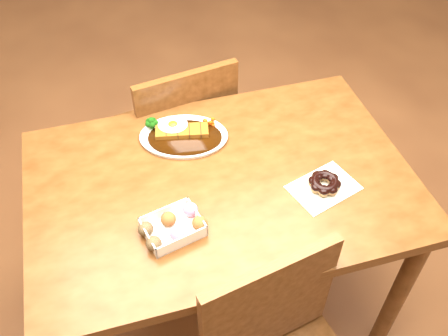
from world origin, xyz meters
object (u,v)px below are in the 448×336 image
object	(u,v)px
katsu_curry_plate	(182,134)
table	(221,200)
pon_de_ring	(324,183)
chair_far	(180,135)
donut_box	(173,227)

from	to	relation	value
katsu_curry_plate	table	bearing A→B (deg)	-71.76
katsu_curry_plate	pon_de_ring	world-z (taller)	katsu_curry_plate
table	katsu_curry_plate	world-z (taller)	katsu_curry_plate
chair_far	pon_de_ring	bearing A→B (deg)	106.90
table	chair_far	distance (m)	0.56
katsu_curry_plate	donut_box	size ratio (longest dim) A/B	1.73
katsu_curry_plate	chair_far	bearing A→B (deg)	82.37
table	katsu_curry_plate	xyz separation A→B (m)	(-0.07, 0.22, 0.11)
pon_de_ring	chair_far	bearing A→B (deg)	116.40
donut_box	pon_de_ring	size ratio (longest dim) A/B	0.83
chair_far	donut_box	bearing A→B (deg)	67.91
table	donut_box	xyz separation A→B (m)	(-0.19, -0.16, 0.12)
katsu_curry_plate	pon_de_ring	size ratio (longest dim) A/B	1.43
pon_de_ring	donut_box	bearing A→B (deg)	-175.97
katsu_curry_plate	donut_box	xyz separation A→B (m)	(-0.11, -0.38, 0.01)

